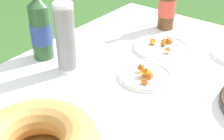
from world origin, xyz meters
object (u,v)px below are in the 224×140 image
Objects in this scene: cider_bottle_green at (41,28)px; snack_plate_far at (161,47)px; snack_plate_left at (145,75)px; cup_stack at (65,38)px; cider_bottle_amber at (167,3)px.

cider_bottle_green is 0.51m from snack_plate_far.
cup_stack is at bearing 115.95° from snack_plate_left.
cider_bottle_amber reaches higher than snack_plate_left.
cider_bottle_green is at bearing 135.07° from snack_plate_far.
cup_stack reaches higher than snack_plate_left.
snack_plate_far is (0.37, -0.20, -0.12)m from cup_stack.
cider_bottle_green is 1.68× the size of snack_plate_left.
cider_bottle_green reaches higher than cup_stack.
cider_bottle_green reaches higher than snack_plate_far.
cup_stack is 1.11× the size of snack_plate_far.
cup_stack is at bearing -95.88° from cider_bottle_green.
cider_bottle_green is at bearing 105.25° from snack_plate_left.
snack_plate_left reaches higher than snack_plate_far.
snack_plate_left is at bearing -74.75° from cider_bottle_green.
snack_plate_far is at bearing -28.40° from cup_stack.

